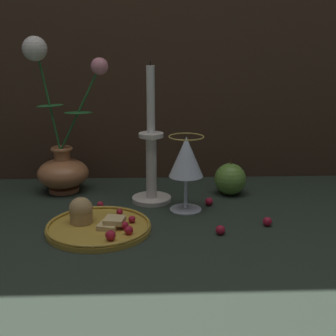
{
  "coord_description": "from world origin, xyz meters",
  "views": [
    {
      "loc": [
        0.02,
        -0.99,
        0.38
      ],
      "look_at": [
        0.05,
        0.02,
        0.1
      ],
      "focal_mm": 50.0,
      "sensor_mm": 36.0,
      "label": 1
    }
  ],
  "objects_px": {
    "wine_glass": "(186,160)",
    "candlestick": "(151,161)",
    "vase": "(62,154)",
    "apple_beside_vase": "(230,179)",
    "plate_with_pastries": "(96,224)"
  },
  "relations": [
    {
      "from": "apple_beside_vase",
      "to": "candlestick",
      "type": "bearing_deg",
      "value": -167.69
    },
    {
      "from": "plate_with_pastries",
      "to": "apple_beside_vase",
      "type": "relative_size",
      "value": 2.35
    },
    {
      "from": "wine_glass",
      "to": "candlestick",
      "type": "relative_size",
      "value": 0.52
    },
    {
      "from": "plate_with_pastries",
      "to": "apple_beside_vase",
      "type": "xyz_separation_m",
      "value": [
        0.31,
        0.22,
        0.03
      ]
    },
    {
      "from": "vase",
      "to": "plate_with_pastries",
      "type": "height_order",
      "value": "vase"
    },
    {
      "from": "vase",
      "to": "candlestick",
      "type": "bearing_deg",
      "value": -19.92
    },
    {
      "from": "vase",
      "to": "candlestick",
      "type": "distance_m",
      "value": 0.24
    },
    {
      "from": "plate_with_pastries",
      "to": "wine_glass",
      "type": "distance_m",
      "value": 0.25
    },
    {
      "from": "vase",
      "to": "candlestick",
      "type": "height_order",
      "value": "vase"
    },
    {
      "from": "wine_glass",
      "to": "apple_beside_vase",
      "type": "height_order",
      "value": "wine_glass"
    },
    {
      "from": "apple_beside_vase",
      "to": "plate_with_pastries",
      "type": "bearing_deg",
      "value": -145.06
    },
    {
      "from": "candlestick",
      "to": "apple_beside_vase",
      "type": "height_order",
      "value": "candlestick"
    },
    {
      "from": "vase",
      "to": "wine_glass",
      "type": "xyz_separation_m",
      "value": [
        0.3,
        -0.14,
        0.02
      ]
    },
    {
      "from": "candlestick",
      "to": "apple_beside_vase",
      "type": "bearing_deg",
      "value": 12.31
    },
    {
      "from": "wine_glass",
      "to": "candlestick",
      "type": "bearing_deg",
      "value": 141.22
    }
  ]
}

